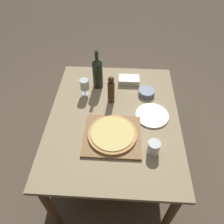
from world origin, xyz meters
The scene contains 11 objects.
ground_plane centered at (0.00, 0.00, 0.00)m, with size 12.00×12.00×0.00m, color brown.
dining_table centered at (0.00, 0.00, 0.65)m, with size 0.98×1.24×0.75m.
cutting_board centered at (0.00, -0.19, 0.76)m, with size 0.39×0.36×0.02m.
pizza centered at (0.00, -0.19, 0.78)m, with size 0.34×0.34×0.02m.
wine_bottle centered at (-0.15, 0.35, 0.89)m, with size 0.08×0.08×0.34m.
pepper_mill centered at (-0.03, 0.17, 0.87)m, with size 0.05×0.05×0.24m.
wine_glass centered at (-0.25, 0.23, 0.85)m, with size 0.07×0.07×0.15m.
small_bowl centered at (0.26, 0.26, 0.77)m, with size 0.13×0.13×0.04m.
drinking_tumbler centered at (0.27, -0.30, 0.80)m, with size 0.08×0.08×0.10m.
dinner_plate centered at (0.29, 0.02, 0.76)m, with size 0.25×0.25×0.01m.
food_container centered at (0.11, 0.41, 0.77)m, with size 0.18×0.11×0.05m.
Camera 1 is at (0.05, -1.10, 1.98)m, focal length 35.00 mm.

